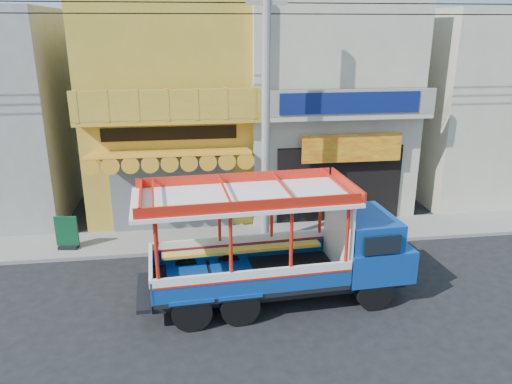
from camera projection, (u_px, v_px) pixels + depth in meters
ground at (320, 293)px, 13.68m from camera, size 90.00×90.00×0.00m
sidewalk at (290, 234)px, 17.42m from camera, size 30.00×2.00×0.12m
shophouse_left at (171, 104)px, 19.33m from camera, size 6.00×7.50×8.24m
shophouse_right at (321, 101)px, 20.13m from camera, size 6.00×6.75×8.24m
party_pilaster at (259, 118)px, 16.84m from camera, size 0.35×0.30×8.00m
filler_building_right at (480, 105)px, 21.18m from camera, size 6.00×6.00×7.60m
utility_pole at (271, 93)px, 15.08m from camera, size 28.00×0.26×9.00m
songthaew_truck at (296, 244)px, 12.95m from camera, size 7.13×2.71×3.27m
green_sign at (67, 235)px, 16.03m from camera, size 0.72×0.40×1.10m
potted_plant_a at (334, 209)px, 18.00m from camera, size 1.30×1.24×1.12m
potted_plant_b at (350, 222)px, 16.97m from camera, size 0.69×0.70×0.99m
potted_plant_c at (360, 212)px, 18.00m from camera, size 0.66×0.66×0.93m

